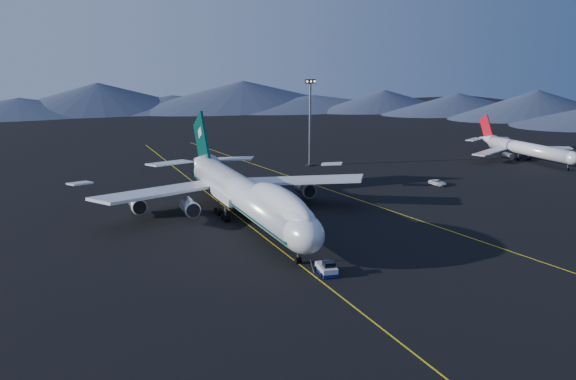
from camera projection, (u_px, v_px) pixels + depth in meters
name	position (u px, v px, depth m)	size (l,w,h in m)	color
ground	(246.00, 223.00, 128.10)	(500.00, 500.00, 0.00)	black
taxiway_line_main	(246.00, 223.00, 128.10)	(0.25, 220.00, 0.01)	yellow
taxiway_line_side	(354.00, 198.00, 148.29)	(0.25, 200.00, 0.01)	yellow
boeing_747	(245.00, 194.00, 126.84)	(59.62, 72.43, 19.37)	silver
pushback_tug	(326.00, 270.00, 99.37)	(3.38, 5.21, 2.13)	silver
second_jet	(525.00, 149.00, 196.01)	(37.99, 42.93, 12.22)	silver
service_van	(438.00, 182.00, 162.11)	(2.30, 4.99, 1.39)	silver
floodlight_mast	(310.00, 122.00, 185.82)	(3.10, 2.32, 25.07)	black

